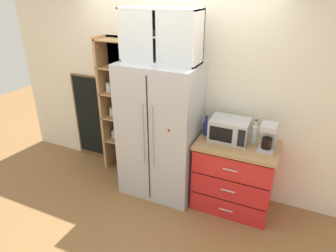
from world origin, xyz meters
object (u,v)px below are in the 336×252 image
Objects in this scene: coffee_maker at (268,136)px; bottle_cobalt at (206,127)px; refrigerator at (161,131)px; bottle_clear at (255,133)px; chalkboard_menu at (92,118)px; microwave at (229,130)px; mug_navy at (239,138)px.

coffee_maker is 1.25× the size of bottle_cobalt.
refrigerator is 5.88× the size of bottle_clear.
coffee_maker is 0.23× the size of chalkboard_menu.
microwave is 0.44m from coffee_maker.
bottle_cobalt is (0.55, 0.11, 0.12)m from refrigerator.
microwave is at bearing -2.96° from bottle_cobalt.
chalkboard_menu reaches higher than microwave.
refrigerator reaches higher than microwave.
refrigerator reaches higher than coffee_maker.
bottle_cobalt is (-0.72, 0.06, -0.05)m from coffee_maker.
bottle_clear is at bearing 1.46° from bottle_cobalt.
mug_navy is 2.32m from chalkboard_menu.
refrigerator is 6.98× the size of bottle_cobalt.
bottle_clear is 2.49m from chalkboard_menu.
refrigerator is at bearing -13.11° from chalkboard_menu.
chalkboard_menu is (-2.61, 0.26, -0.36)m from coffee_maker.
chalkboard_menu reaches higher than bottle_cobalt.
bottle_cobalt is at bearing 10.95° from refrigerator.
coffee_maker is at bearing -4.50° from bottle_cobalt.
mug_navy is 0.41m from bottle_cobalt.
bottle_clear is at bearing 154.90° from coffee_maker.
chalkboard_menu is at bearing 175.61° from bottle_clear.
microwave is at bearing 174.48° from coffee_maker.
refrigerator is 5.60× the size of coffee_maker.
coffee_maker is 0.73m from bottle_cobalt.
refrigerator is 3.94× the size of microwave.
chalkboard_menu is at bearing 174.70° from mug_navy.
refrigerator is 1.38m from chalkboard_menu.
refrigerator is 0.86m from microwave.
refrigerator reaches higher than chalkboard_menu.
refrigerator reaches higher than mug_navy.
microwave is at bearing 6.26° from refrigerator.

